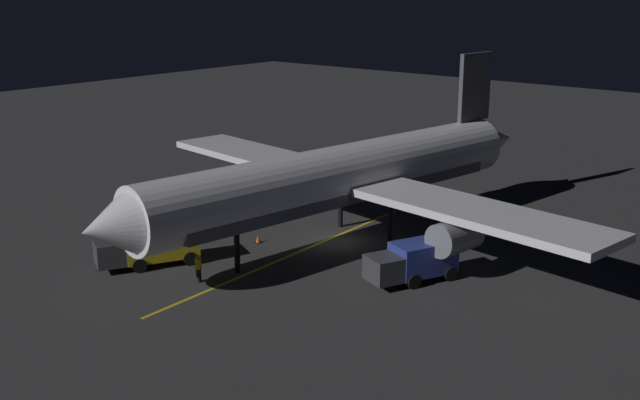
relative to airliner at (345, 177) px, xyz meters
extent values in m
cube|color=#313132|center=(0.09, 0.61, -4.69)|extent=(180.00, 180.00, 0.20)
cube|color=gold|center=(0.85, 4.61, -4.58)|extent=(1.20, 25.64, 0.01)
cylinder|color=white|center=(0.09, 0.61, 0.20)|extent=(8.53, 31.91, 4.14)
cube|color=#4C4C56|center=(0.09, 0.61, -0.94)|extent=(7.66, 27.18, 0.75)
cone|color=white|center=(2.47, 17.50, 0.20)|extent=(4.48, 3.85, 4.06)
cone|color=white|center=(-2.39, -16.90, 0.20)|extent=(4.39, 5.44, 3.73)
cube|color=#4C4C56|center=(-1.99, -14.06, 4.94)|extent=(0.86, 3.61, 5.34)
cube|color=white|center=(-10.65, 0.53, -0.43)|extent=(17.61, 7.14, 0.50)
cylinder|color=slate|center=(-9.64, 1.60, -1.83)|extent=(2.53, 3.46, 2.10)
cube|color=white|center=(10.38, -2.44, -0.43)|extent=(17.61, 7.14, 0.50)
cylinder|color=slate|center=(9.71, -1.13, -1.83)|extent=(2.53, 3.46, 2.10)
cylinder|color=black|center=(1.30, 9.22, -3.23)|extent=(0.41, 0.41, 2.71)
cylinder|color=black|center=(-2.74, -1.60, -3.23)|extent=(0.41, 0.41, 2.71)
cylinder|color=black|center=(2.19, -2.29, -3.23)|extent=(0.41, 0.41, 2.71)
cube|color=gold|center=(6.20, 11.23, -3.27)|extent=(3.95, 5.07, 1.73)
cube|color=#38383D|center=(7.64, 14.10, -3.39)|extent=(2.59, 2.50, 1.50)
cylinder|color=black|center=(6.93, 12.68, -4.14)|extent=(2.47, 1.84, 0.90)
cylinder|color=black|center=(5.48, 9.79, -4.14)|extent=(2.47, 1.84, 0.90)
cube|color=navy|center=(-8.22, 2.81, -3.16)|extent=(3.40, 4.36, 1.96)
cube|color=#38383D|center=(-7.15, 5.43, -3.39)|extent=(2.53, 2.42, 1.50)
cylinder|color=black|center=(-7.71, 4.06, -4.14)|extent=(2.48, 1.71, 0.90)
cylinder|color=black|center=(-8.73, 1.57, -4.14)|extent=(2.48, 1.71, 0.90)
cylinder|color=black|center=(1.98, 11.83, -4.16)|extent=(0.32, 0.32, 0.85)
cylinder|color=yellow|center=(1.98, 11.83, -3.41)|extent=(0.40, 0.40, 0.65)
sphere|color=tan|center=(1.98, 11.83, -2.97)|extent=(0.24, 0.24, 0.24)
cone|color=#EA590F|center=(6.37, 11.72, -4.31)|extent=(0.36, 0.36, 0.55)
cube|color=black|center=(6.37, 11.72, -4.57)|extent=(0.50, 0.50, 0.03)
cone|color=#EA590F|center=(4.35, 4.24, -4.31)|extent=(0.36, 0.36, 0.55)
cube|color=black|center=(4.35, 4.24, -4.57)|extent=(0.50, 0.50, 0.03)
camera|label=1|loc=(-31.70, 41.01, 13.00)|focal=43.63mm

